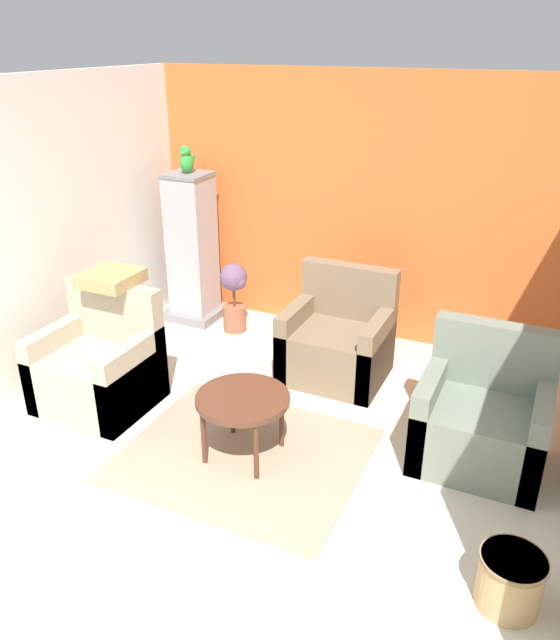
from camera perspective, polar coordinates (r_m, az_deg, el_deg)
ground_plane at (r=3.68m, az=-12.95°, el=-23.34°), size 20.00×20.00×0.00m
wall_back_accent at (r=5.91m, az=7.60°, el=9.98°), size 4.27×0.06×2.45m
wall_left at (r=5.46m, az=-20.64°, el=7.39°), size 0.06×3.59×2.45m
area_rug at (r=4.50m, az=-3.29°, el=-12.13°), size 1.64×1.40×0.01m
coffee_table at (r=4.26m, az=-3.43°, el=-7.53°), size 0.64×0.64×0.48m
armchair_left at (r=5.12m, az=-16.19°, el=-4.28°), size 0.84×0.73×0.93m
armchair_right at (r=4.50m, az=17.99°, el=-8.80°), size 0.84×0.73×0.93m
armchair_middle at (r=5.33m, az=5.28°, el=-2.12°), size 0.84×0.73×0.93m
birdcage at (r=6.37m, az=-8.02°, el=6.26°), size 0.54×0.54×1.50m
parrot at (r=6.15m, az=-8.51°, el=14.25°), size 0.12×0.22×0.26m
potted_plant at (r=6.11m, az=-4.25°, el=2.57°), size 0.29×0.27×0.70m
wicker_basket at (r=3.64m, az=20.31°, el=-21.36°), size 0.34×0.34×0.31m
throw_pillow at (r=5.02m, az=-15.19°, el=3.73°), size 0.40×0.40×0.10m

